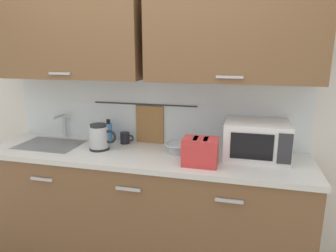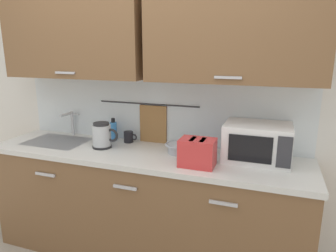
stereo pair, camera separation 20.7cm
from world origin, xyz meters
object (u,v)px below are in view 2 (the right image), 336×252
at_px(mug_by_kettle, 206,149).
at_px(electric_kettle, 102,136).
at_px(dish_soap_bottle, 113,130).
at_px(mixing_bowl, 179,147).
at_px(mug_near_sink, 129,137).
at_px(toaster, 197,152).
at_px(microwave, 257,142).

bearing_deg(mug_by_kettle, electric_kettle, -173.54).
distance_m(dish_soap_bottle, mug_by_kettle, 0.87).
bearing_deg(electric_kettle, mug_by_kettle, 6.46).
xyz_separation_m(electric_kettle, mug_by_kettle, (0.83, 0.09, -0.05)).
distance_m(dish_soap_bottle, mixing_bowl, 0.67).
distance_m(mug_near_sink, toaster, 0.77).
bearing_deg(electric_kettle, dish_soap_bottle, 95.79).
height_order(microwave, electric_kettle, microwave).
height_order(dish_soap_bottle, mug_near_sink, dish_soap_bottle).
bearing_deg(dish_soap_bottle, mixing_bowl, -12.73).
bearing_deg(electric_kettle, mixing_bowl, 6.80).
height_order(mug_near_sink, mixing_bowl, mug_near_sink).
distance_m(toaster, mug_by_kettle, 0.24).
distance_m(mixing_bowl, toaster, 0.29).
bearing_deg(mixing_bowl, mug_near_sink, 165.41).
bearing_deg(microwave, electric_kettle, -174.88).
height_order(microwave, mug_by_kettle, microwave).
relative_size(dish_soap_bottle, toaster, 0.77).
distance_m(dish_soap_bottle, toaster, 0.92).
bearing_deg(mixing_bowl, electric_kettle, -173.20).
bearing_deg(microwave, mixing_bowl, -176.73).
relative_size(dish_soap_bottle, mixing_bowl, 0.92).
xyz_separation_m(toaster, mug_by_kettle, (0.01, 0.23, -0.05)).
xyz_separation_m(electric_kettle, mixing_bowl, (0.63, 0.08, -0.06)).
relative_size(dish_soap_bottle, mug_by_kettle, 1.63).
distance_m(electric_kettle, dish_soap_bottle, 0.22).
height_order(electric_kettle, mixing_bowl, electric_kettle).
relative_size(electric_kettle, dish_soap_bottle, 1.16).
xyz_separation_m(dish_soap_bottle, toaster, (0.85, -0.36, 0.01)).
relative_size(mug_near_sink, mug_by_kettle, 1.00).
relative_size(electric_kettle, toaster, 0.89).
height_order(mixing_bowl, mug_by_kettle, mug_by_kettle).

